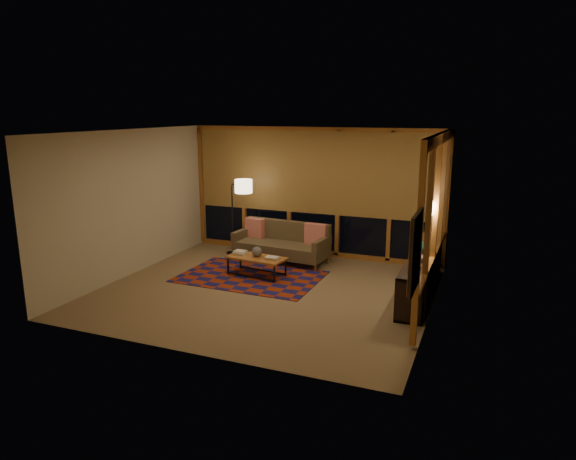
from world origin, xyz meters
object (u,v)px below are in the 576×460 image
at_px(sofa, 281,243).
at_px(bookshelf, 421,275).
at_px(floor_lamp, 233,216).
at_px(coffee_table, 257,266).

bearing_deg(sofa, bookshelf, -12.86).
distance_m(floor_lamp, bookshelf, 4.28).
height_order(sofa, coffee_table, sofa).
distance_m(coffee_table, floor_lamp, 1.77).
height_order(floor_lamp, bookshelf, floor_lamp).
bearing_deg(floor_lamp, coffee_table, -23.75).
xyz_separation_m(coffee_table, floor_lamp, (-1.13, 1.20, 0.65)).
bearing_deg(floor_lamp, sofa, 15.79).
bearing_deg(sofa, coffee_table, -88.20).
xyz_separation_m(coffee_table, bookshelf, (2.99, 0.12, 0.15)).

